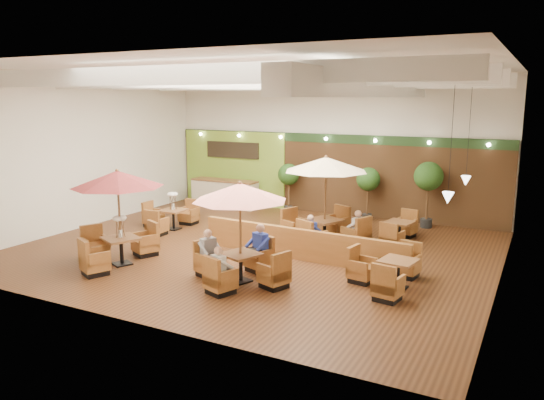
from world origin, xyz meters
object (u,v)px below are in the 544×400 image
Objects in this scene: diner_4 at (356,225)px; table_0 at (117,197)px; table_2 at (325,185)px; table_1 at (240,214)px; diner_3 at (312,229)px; service_counter at (225,193)px; diner_1 at (259,243)px; topiary_0 at (289,176)px; topiary_1 at (368,181)px; table_3 at (168,217)px; diner_2 at (209,248)px; booth_divider at (300,244)px; table_4 at (387,273)px; diner_0 at (220,264)px; table_5 at (399,233)px; topiary_2 at (428,179)px.

table_0 is at bearing 143.51° from diner_4.
diner_4 is at bearing 23.12° from table_2.
table_1 is 3.43m from diner_3.
service_counter is at bearing 144.69° from table_1.
table_2 is at bearing -77.70° from diner_1.
topiary_0 is 3.34m from topiary_1.
table_3 reaches higher than diner_2.
diner_1 reaches higher than booth_divider.
diner_4 is (4.18, -3.82, -0.76)m from topiary_0.
service_counter reaches higher than table_4.
diner_0 is 0.85× the size of diner_1.
diner_3 is 0.95× the size of diner_4.
diner_0 is 0.90× the size of diner_2.
table_3 is 0.97× the size of table_5.
topiary_0 is 2.37× the size of diner_1.
topiary_2 reaches higher than diner_2.
topiary_1 reaches higher than table_4.
booth_divider is 2.14m from diner_4.
table_5 is 3.46× the size of diner_3.
service_counter is 7.68m from diner_3.
diner_4 is (5.42, 4.59, -1.20)m from table_0.
table_5 is 1.25× the size of topiary_0.
table_2 is 2.91m from table_5.
table_3 is 1.19× the size of topiary_1.
topiary_2 is (3.01, 8.08, 0.01)m from table_1.
table_1 is at bearing 112.28° from diner_1.
table_3 is 5.30m from topiary_0.
diner_2 is (1.59, -8.08, -0.74)m from topiary_0.
diner_1 reaches higher than diner_4.
table_2 is 3.56m from diner_1.
topiary_1 is 9.11m from diner_0.
topiary_2 is 2.82× the size of diner_1.
topiary_0 is at bearing 124.59° from diner_0.
topiary_0 is at bearing -180.00° from topiary_1.
diner_3 is at bearing 99.47° from table_1.
table_5 is at bearing 86.46° from diner_0.
topiary_1 is at bearing 136.85° from table_5.
topiary_2 is (-0.40, 6.70, 1.44)m from table_4.
diner_2 is (-1.75, -8.08, -0.78)m from topiary_1.
topiary_1 is 2.43× the size of diner_1.
diner_4 reaches higher than table_5.
diner_0 is 1.91m from diner_1.
service_counter is 1.11× the size of table_1.
topiary_1 is (0.21, 3.82, -0.40)m from table_2.
diner_0 is at bearing -73.25° from table_2.
diner_4 is at bearing -77.55° from topiary_1.
table_0 is 3.92× the size of diner_3.
table_0 is at bearing -72.25° from table_3.
table_2 reaches higher than topiary_2.
topiary_2 is at bearing 175.82° from diner_2.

